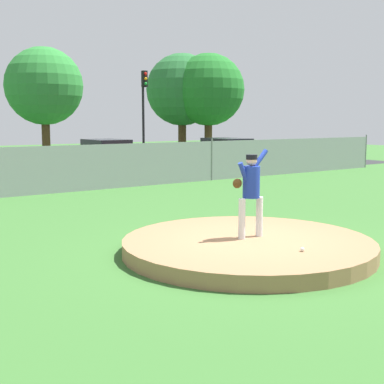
% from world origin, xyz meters
% --- Properties ---
extents(ground_plane, '(80.00, 80.00, 0.00)m').
position_xyz_m(ground_plane, '(0.00, 6.00, 0.00)').
color(ground_plane, '#386B2D').
extents(asphalt_strip, '(44.00, 7.00, 0.01)m').
position_xyz_m(asphalt_strip, '(0.00, 14.50, 0.00)').
color(asphalt_strip, '#2B2B2D').
rests_on(asphalt_strip, ground_plane).
extents(pitchers_mound, '(4.71, 4.71, 0.27)m').
position_xyz_m(pitchers_mound, '(0.00, 0.00, 0.14)').
color(pitchers_mound, '#99704C').
rests_on(pitchers_mound, ground_plane).
extents(pitcher_youth, '(0.79, 0.32, 1.67)m').
position_xyz_m(pitcher_youth, '(0.12, 0.07, 1.24)').
color(pitcher_youth, silver).
rests_on(pitcher_youth, pitchers_mound).
extents(baseball, '(0.07, 0.07, 0.07)m').
position_xyz_m(baseball, '(0.13, -1.25, 0.31)').
color(baseball, white).
rests_on(baseball, pitchers_mound).
extents(chainlink_fence, '(34.51, 0.07, 1.73)m').
position_xyz_m(chainlink_fence, '(0.00, 10.00, 0.82)').
color(chainlink_fence, gray).
rests_on(chainlink_fence, ground_plane).
extents(parked_car_charcoal, '(2.06, 4.84, 1.56)m').
position_xyz_m(parked_car_charcoal, '(11.01, 14.07, 0.76)').
color(parked_car_charcoal, '#232328').
rests_on(parked_car_charcoal, ground_plane).
extents(parked_car_red, '(1.77, 4.12, 1.61)m').
position_xyz_m(parked_car_red, '(4.47, 14.88, 0.77)').
color(parked_car_red, '#A81919').
rests_on(parked_car_red, ground_plane).
extents(traffic_light_far, '(0.28, 0.46, 5.24)m').
position_xyz_m(traffic_light_far, '(8.79, 18.74, 3.56)').
color(traffic_light_far, black).
rests_on(traffic_light_far, ground_plane).
extents(tree_tall_centre, '(4.27, 4.27, 6.50)m').
position_xyz_m(tree_tall_centre, '(4.01, 21.43, 4.34)').
color(tree_tall_centre, '#4C331E').
rests_on(tree_tall_centre, ground_plane).
extents(tree_leaning_west, '(4.96, 4.96, 7.08)m').
position_xyz_m(tree_leaning_west, '(14.45, 23.16, 4.57)').
color(tree_leaning_west, '#4C331E').
rests_on(tree_leaning_west, ground_plane).
extents(tree_slender_far, '(4.88, 4.88, 6.99)m').
position_xyz_m(tree_slender_far, '(15.47, 21.48, 4.53)').
color(tree_slender_far, '#4C331E').
rests_on(tree_slender_far, ground_plane).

